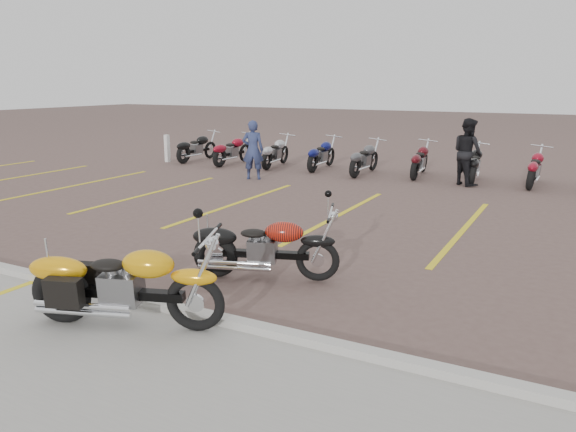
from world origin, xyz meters
name	(u,v)px	position (x,y,z in m)	size (l,w,h in m)	color
ground	(242,266)	(0.00, 0.00, 0.00)	(100.00, 100.00, 0.00)	brown
curb	(159,305)	(0.00, -2.00, 0.06)	(60.00, 0.18, 0.12)	#ADAAA3
parking_stripes	(339,215)	(0.00, 4.00, 0.00)	(38.00, 5.50, 0.01)	gold
yellow_cruiser	(122,288)	(-0.02, -2.59, 0.50)	(2.36, 0.92, 1.00)	black
flame_cruiser	(262,250)	(0.60, -0.36, 0.45)	(2.13, 0.86, 0.91)	black
person_a	(253,150)	(-4.18, 7.20, 0.89)	(0.65, 0.43, 1.78)	navy
person_b	(467,152)	(1.73, 9.21, 0.95)	(0.92, 0.72, 1.90)	black
bollard	(167,148)	(-8.94, 8.93, 0.50)	(0.15, 0.15, 1.00)	silver
bg_bike_row	(472,164)	(1.79, 9.76, 0.55)	(20.53, 2.03, 1.10)	black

